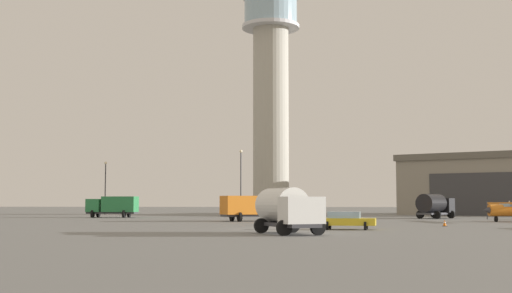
% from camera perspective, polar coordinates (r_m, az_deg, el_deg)
% --- Properties ---
extents(ground_plane, '(400.00, 400.00, 0.00)m').
position_cam_1_polar(ground_plane, '(52.05, 1.25, -7.02)').
color(ground_plane, slate).
extents(control_tower, '(9.64, 9.64, 40.88)m').
position_cam_1_polar(control_tower, '(112.84, 1.26, 5.00)').
color(control_tower, '#B2AD9E').
rests_on(control_tower, ground_plane).
extents(hangar, '(31.79, 30.52, 9.45)m').
position_cam_1_polar(hangar, '(114.69, 19.32, -3.10)').
color(hangar, gray).
rests_on(hangar, ground_plane).
extents(truck_box_green, '(6.53, 3.21, 2.77)m').
position_cam_1_polar(truck_box_green, '(90.95, -12.00, -4.92)').
color(truck_box_green, '#38383D').
rests_on(truck_box_green, ground_plane).
extents(truck_fuel_tanker_black, '(5.29, 5.90, 3.04)m').
position_cam_1_polar(truck_fuel_tanker_black, '(86.63, 14.88, -4.82)').
color(truck_fuel_tanker_black, '#38383D').
rests_on(truck_fuel_tanker_black, ground_plane).
extents(truck_box_orange, '(7.23, 5.53, 2.72)m').
position_cam_1_polar(truck_box_orange, '(72.65, -0.30, -5.12)').
color(truck_box_orange, '#38383D').
rests_on(truck_box_orange, ground_plane).
extents(truck_fuel_tanker_white, '(4.88, 6.40, 3.04)m').
position_cam_1_polar(truck_fuel_tanker_white, '(44.46, 2.63, -5.28)').
color(truck_fuel_tanker_white, '#38383D').
rests_on(truck_fuel_tanker_white, ground_plane).
extents(car_yellow, '(4.45, 2.68, 1.37)m').
position_cam_1_polar(car_yellow, '(51.79, 7.66, -6.17)').
color(car_yellow, gold).
rests_on(car_yellow, ground_plane).
extents(light_post_east, '(0.44, 0.44, 9.76)m').
position_cam_1_polar(light_post_east, '(99.64, -1.29, -2.59)').
color(light_post_east, '#38383D').
rests_on(light_post_east, ground_plane).
extents(light_post_centre, '(0.44, 0.44, 8.58)m').
position_cam_1_polar(light_post_centre, '(111.92, -12.64, -3.02)').
color(light_post_centre, '#38383D').
rests_on(light_post_centre, ground_plane).
extents(traffic_cone_near_left, '(0.36, 0.36, 0.56)m').
position_cam_1_polar(traffic_cone_near_left, '(60.30, 15.69, -6.26)').
color(traffic_cone_near_left, black).
rests_on(traffic_cone_near_left, ground_plane).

